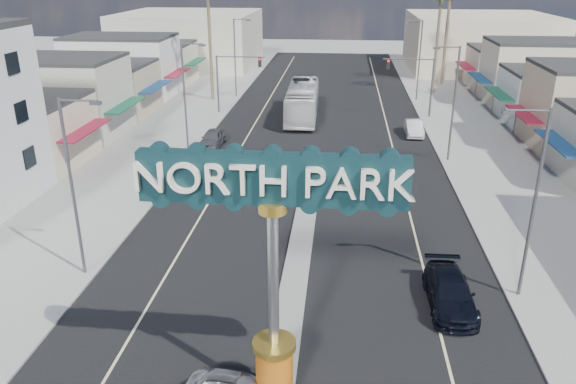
% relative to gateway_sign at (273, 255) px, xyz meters
% --- Properties ---
extents(ground, '(160.00, 160.00, 0.00)m').
position_rel_gateway_sign_xyz_m(ground, '(0.00, 28.02, -5.93)').
color(ground, gray).
rests_on(ground, ground).
extents(road, '(20.00, 120.00, 0.01)m').
position_rel_gateway_sign_xyz_m(road, '(0.00, 28.02, -5.92)').
color(road, black).
rests_on(road, ground).
extents(median_island, '(1.30, 30.00, 0.16)m').
position_rel_gateway_sign_xyz_m(median_island, '(0.00, 12.02, -5.85)').
color(median_island, gray).
rests_on(median_island, ground).
extents(sidewalk_left, '(8.00, 120.00, 0.12)m').
position_rel_gateway_sign_xyz_m(sidewalk_left, '(-14.00, 28.02, -5.87)').
color(sidewalk_left, gray).
rests_on(sidewalk_left, ground).
extents(sidewalk_right, '(8.00, 120.00, 0.12)m').
position_rel_gateway_sign_xyz_m(sidewalk_right, '(14.00, 28.02, -5.87)').
color(sidewalk_right, gray).
rests_on(sidewalk_right, ground).
extents(storefront_row_left, '(12.00, 42.00, 6.00)m').
position_rel_gateway_sign_xyz_m(storefront_row_left, '(-24.00, 41.02, -2.93)').
color(storefront_row_left, beige).
rests_on(storefront_row_left, ground).
extents(storefront_row_right, '(12.00, 42.00, 6.00)m').
position_rel_gateway_sign_xyz_m(storefront_row_right, '(24.00, 41.02, -2.93)').
color(storefront_row_right, '#B7B29E').
rests_on(storefront_row_right, ground).
extents(backdrop_far_left, '(20.00, 20.00, 8.00)m').
position_rel_gateway_sign_xyz_m(backdrop_far_left, '(-22.00, 73.02, -1.93)').
color(backdrop_far_left, '#B7B29E').
rests_on(backdrop_far_left, ground).
extents(backdrop_far_right, '(20.00, 20.00, 8.00)m').
position_rel_gateway_sign_xyz_m(backdrop_far_right, '(22.00, 73.02, -1.93)').
color(backdrop_far_right, beige).
rests_on(backdrop_far_right, ground).
extents(gateway_sign, '(8.20, 1.50, 9.15)m').
position_rel_gateway_sign_xyz_m(gateway_sign, '(0.00, 0.00, 0.00)').
color(gateway_sign, orange).
rests_on(gateway_sign, median_island).
extents(traffic_signal_left, '(5.09, 0.45, 6.00)m').
position_rel_gateway_sign_xyz_m(traffic_signal_left, '(-9.18, 42.02, -1.65)').
color(traffic_signal_left, '#47474C').
rests_on(traffic_signal_left, ground).
extents(traffic_signal_right, '(5.09, 0.45, 6.00)m').
position_rel_gateway_sign_xyz_m(traffic_signal_right, '(9.18, 42.02, -1.65)').
color(traffic_signal_right, '#47474C').
rests_on(traffic_signal_right, ground).
extents(streetlight_l_near, '(2.03, 0.22, 9.00)m').
position_rel_gateway_sign_xyz_m(streetlight_l_near, '(-10.43, 8.02, -0.86)').
color(streetlight_l_near, '#47474C').
rests_on(streetlight_l_near, ground).
extents(streetlight_l_mid, '(2.03, 0.22, 9.00)m').
position_rel_gateway_sign_xyz_m(streetlight_l_mid, '(-10.43, 28.02, -0.86)').
color(streetlight_l_mid, '#47474C').
rests_on(streetlight_l_mid, ground).
extents(streetlight_l_far, '(2.03, 0.22, 9.00)m').
position_rel_gateway_sign_xyz_m(streetlight_l_far, '(-10.43, 50.02, -0.86)').
color(streetlight_l_far, '#47474C').
rests_on(streetlight_l_far, ground).
extents(streetlight_r_near, '(2.03, 0.22, 9.00)m').
position_rel_gateway_sign_xyz_m(streetlight_r_near, '(10.43, 8.02, -0.86)').
color(streetlight_r_near, '#47474C').
rests_on(streetlight_r_near, ground).
extents(streetlight_r_mid, '(2.03, 0.22, 9.00)m').
position_rel_gateway_sign_xyz_m(streetlight_r_mid, '(10.43, 28.02, -0.86)').
color(streetlight_r_mid, '#47474C').
rests_on(streetlight_r_mid, ground).
extents(streetlight_r_far, '(2.03, 0.22, 9.00)m').
position_rel_gateway_sign_xyz_m(streetlight_r_far, '(10.43, 50.02, -0.86)').
color(streetlight_r_far, '#47474C').
rests_on(streetlight_r_far, ground).
extents(palm_right_mid, '(2.60, 2.60, 12.10)m').
position_rel_gateway_sign_xyz_m(palm_right_mid, '(13.00, 54.02, 4.67)').
color(palm_right_mid, brown).
rests_on(palm_right_mid, ground).
extents(suv_right, '(2.06, 4.93, 1.43)m').
position_rel_gateway_sign_xyz_m(suv_right, '(7.19, 6.89, -5.22)').
color(suv_right, black).
rests_on(suv_right, ground).
extents(car_parked_left, '(1.87, 4.26, 1.43)m').
position_rel_gateway_sign_xyz_m(car_parked_left, '(-9.00, 30.19, -5.21)').
color(car_parked_left, '#5C5C61').
rests_on(car_parked_left, ground).
extents(car_parked_right, '(1.50, 4.24, 1.40)m').
position_rel_gateway_sign_xyz_m(car_parked_right, '(8.69, 35.31, -5.23)').
color(car_parked_right, silver).
rests_on(car_parked_right, ground).
extents(city_bus, '(3.19, 12.53, 3.47)m').
position_rel_gateway_sign_xyz_m(city_bus, '(-2.00, 40.74, -4.19)').
color(city_bus, silver).
rests_on(city_bus, ground).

